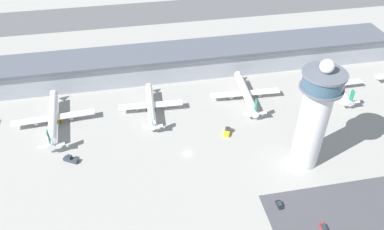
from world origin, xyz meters
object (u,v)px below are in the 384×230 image
at_px(airplane_gate_echo, 333,84).
at_px(car_grey_coupe, 279,205).
at_px(car_navy_sedan, 324,228).
at_px(control_tower, 314,116).
at_px(airplane_gate_charlie, 151,105).
at_px(service_truck_catering, 227,131).
at_px(service_truck_fuel, 56,120).
at_px(service_truck_baggage, 71,159).
at_px(airplane_gate_bravo, 53,118).
at_px(airplane_gate_delta, 246,93).

relative_size(airplane_gate_echo, car_grey_coupe, 8.87).
xyz_separation_m(airplane_gate_echo, car_grey_coupe, (-58.88, -70.94, -3.34)).
relative_size(car_navy_sedan, car_grey_coupe, 1.11).
bearing_deg(control_tower, airplane_gate_charlie, 142.47).
height_order(service_truck_catering, service_truck_fuel, service_truck_fuel).
distance_m(airplane_gate_charlie, car_navy_sedan, 100.69).
relative_size(service_truck_fuel, service_truck_baggage, 1.01).
distance_m(service_truck_fuel, car_navy_sedan, 134.26).
relative_size(airplane_gate_echo, car_navy_sedan, 8.00).
xyz_separation_m(airplane_gate_bravo, airplane_gate_echo, (151.48, 2.15, -0.37)).
relative_size(airplane_gate_charlie, service_truck_catering, 5.73).
height_order(airplane_gate_bravo, service_truck_baggage, airplane_gate_bravo).
relative_size(control_tower, service_truck_catering, 8.12).
xyz_separation_m(airplane_gate_delta, car_grey_coupe, (-7.98, -71.58, -3.46)).
bearing_deg(car_navy_sedan, service_truck_fuel, 141.03).
bearing_deg(service_truck_fuel, airplane_gate_charlie, -1.10).
bearing_deg(airplane_gate_bravo, service_truck_catering, -15.15).
height_order(airplane_gate_charlie, airplane_gate_delta, airplane_gate_delta).
xyz_separation_m(control_tower, airplane_gate_charlie, (-63.18, 48.54, -21.77)).
distance_m(airplane_gate_bravo, service_truck_catering, 86.68).
distance_m(airplane_gate_bravo, airplane_gate_echo, 151.50).
bearing_deg(airplane_gate_bravo, airplane_gate_echo, 0.81).
distance_m(airplane_gate_bravo, service_truck_baggage, 29.63).
distance_m(airplane_gate_charlie, airplane_gate_delta, 51.85).
relative_size(control_tower, airplane_gate_charlie, 1.42).
bearing_deg(airplane_gate_charlie, car_navy_sedan, -56.08).
xyz_separation_m(service_truck_fuel, car_grey_coupe, (92.09, -70.93, -0.50)).
bearing_deg(car_grey_coupe, airplane_gate_delta, 83.64).
bearing_deg(car_grey_coupe, airplane_gate_charlie, 122.06).
distance_m(airplane_gate_echo, service_truck_catering, 72.32).
relative_size(airplane_gate_bravo, service_truck_baggage, 6.21).
xyz_separation_m(airplane_gate_delta, service_truck_catering, (-16.97, -25.43, -2.97)).
relative_size(control_tower, airplane_gate_bravo, 1.18).
xyz_separation_m(airplane_gate_echo, service_truck_baggage, (-141.85, -29.99, -2.90)).
bearing_deg(airplane_gate_charlie, control_tower, -37.53).
height_order(control_tower, airplane_gate_delta, control_tower).
height_order(service_truck_fuel, service_truck_baggage, service_truck_fuel).
xyz_separation_m(service_truck_baggage, car_grey_coupe, (82.97, -40.95, -0.43)).
bearing_deg(service_truck_baggage, service_truck_catering, 4.02).
bearing_deg(service_truck_baggage, car_navy_sedan, -29.75).
bearing_deg(service_truck_catering, car_navy_sedan, -70.35).
xyz_separation_m(control_tower, service_truck_baggage, (-102.31, 19.49, -25.12)).
xyz_separation_m(control_tower, airplane_gate_echo, (39.54, 49.48, -22.21)).
bearing_deg(service_truck_fuel, service_truck_catering, -16.61).
distance_m(service_truck_baggage, car_grey_coupe, 92.53).
distance_m(airplane_gate_delta, service_truck_baggage, 96.01).
relative_size(airplane_gate_delta, airplane_gate_echo, 1.02).
bearing_deg(airplane_gate_bravo, airplane_gate_charlie, 1.43).
relative_size(service_truck_baggage, car_navy_sedan, 1.51).
bearing_deg(service_truck_fuel, airplane_gate_delta, 0.37).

